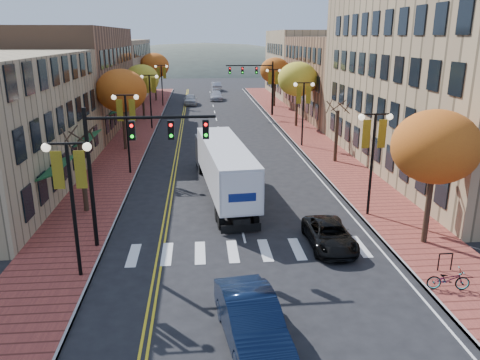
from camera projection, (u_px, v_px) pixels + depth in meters
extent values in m
plane|color=black|center=(252.00, 270.00, 21.05)|extent=(200.00, 200.00, 0.00)
cube|color=brown|center=(137.00, 132.00, 51.20)|extent=(4.00, 85.00, 0.15)
cube|color=brown|center=(299.00, 129.00, 52.72)|extent=(4.00, 85.00, 0.15)
cube|color=brown|center=(65.00, 79.00, 52.26)|extent=(12.00, 24.00, 11.00)
cube|color=#9E8966|center=(107.00, 70.00, 76.28)|extent=(12.00, 26.00, 9.50)
cube|color=#997F5B|center=(470.00, 72.00, 35.62)|extent=(15.00, 28.00, 15.00)
cube|color=brown|center=(356.00, 77.00, 61.10)|extent=(15.00, 24.00, 10.00)
cube|color=#9E8966|center=(316.00, 63.00, 81.89)|extent=(15.00, 20.00, 11.00)
cylinder|color=#382619|center=(83.00, 177.00, 27.24)|extent=(0.28, 0.28, 4.20)
cylinder|color=#382619|center=(124.00, 122.00, 42.37)|extent=(0.28, 0.28, 4.90)
ellipsoid|color=#C26616|center=(121.00, 91.00, 41.52)|extent=(4.48, 4.48, 3.81)
cylinder|color=#382619|center=(143.00, 101.00, 57.65)|extent=(0.28, 0.28, 4.55)
ellipsoid|color=gold|center=(142.00, 79.00, 56.87)|extent=(4.16, 4.16, 3.54)
cylinder|color=#382619|center=(155.00, 84.00, 74.71)|extent=(0.28, 0.28, 5.04)
ellipsoid|color=#C26616|center=(154.00, 66.00, 73.84)|extent=(4.61, 4.61, 3.92)
cylinder|color=#382619|center=(429.00, 199.00, 23.00)|extent=(0.28, 0.28, 4.55)
ellipsoid|color=#C26616|center=(436.00, 147.00, 22.22)|extent=(4.16, 4.16, 3.54)
cylinder|color=#382619|center=(336.00, 136.00, 38.28)|extent=(0.28, 0.28, 4.20)
cylinder|color=#382619|center=(297.00, 105.00, 53.40)|extent=(0.28, 0.28, 4.90)
ellipsoid|color=gold|center=(298.00, 79.00, 52.56)|extent=(4.48, 4.48, 3.81)
cylinder|color=#382619|center=(275.00, 90.00, 68.65)|extent=(0.28, 0.28, 4.76)
ellipsoid|color=#C26616|center=(275.00, 70.00, 67.83)|extent=(4.35, 4.35, 3.70)
cylinder|color=black|center=(74.00, 214.00, 19.53)|extent=(0.16, 0.16, 6.00)
cylinder|color=black|center=(66.00, 144.00, 18.65)|extent=(1.60, 0.10, 0.10)
sphere|color=#FFF2CC|center=(46.00, 148.00, 18.63)|extent=(0.36, 0.36, 0.36)
sphere|color=#FFF2CC|center=(87.00, 147.00, 18.76)|extent=(0.36, 0.36, 0.36)
cube|color=gold|center=(58.00, 170.00, 18.94)|extent=(0.45, 0.03, 1.60)
cube|color=gold|center=(80.00, 170.00, 19.01)|extent=(0.45, 0.03, 1.60)
cylinder|color=black|center=(128.00, 136.00, 34.76)|extent=(0.16, 0.16, 6.00)
cylinder|color=black|center=(125.00, 95.00, 33.88)|extent=(1.60, 0.10, 0.10)
sphere|color=#FFF2CC|center=(114.00, 97.00, 33.85)|extent=(0.36, 0.36, 0.36)
sphere|color=#FFF2CC|center=(136.00, 97.00, 33.99)|extent=(0.36, 0.36, 0.36)
cube|color=gold|center=(120.00, 110.00, 34.16)|extent=(0.45, 0.03, 1.60)
cube|color=gold|center=(132.00, 110.00, 34.24)|extent=(0.45, 0.03, 1.60)
cylinder|color=black|center=(151.00, 103.00, 51.89)|extent=(0.16, 0.16, 6.00)
cylinder|color=black|center=(149.00, 75.00, 51.01)|extent=(1.60, 0.10, 0.10)
sphere|color=#FFF2CC|center=(142.00, 77.00, 50.99)|extent=(0.36, 0.36, 0.36)
sphere|color=#FFF2CC|center=(157.00, 77.00, 51.12)|extent=(0.36, 0.36, 0.36)
cube|color=gold|center=(145.00, 85.00, 51.30)|extent=(0.45, 0.03, 1.60)
cube|color=gold|center=(154.00, 85.00, 51.37)|extent=(0.45, 0.03, 1.60)
cylinder|color=black|center=(162.00, 86.00, 69.03)|extent=(0.16, 0.16, 6.00)
cylinder|color=black|center=(161.00, 65.00, 68.14)|extent=(1.60, 0.10, 0.10)
sphere|color=#FFF2CC|center=(156.00, 66.00, 68.12)|extent=(0.36, 0.36, 0.36)
sphere|color=#FFF2CC|center=(167.00, 66.00, 68.25)|extent=(0.36, 0.36, 0.36)
cube|color=gold|center=(158.00, 73.00, 68.43)|extent=(0.45, 0.03, 1.60)
cube|color=gold|center=(165.00, 73.00, 68.50)|extent=(0.45, 0.03, 1.60)
cylinder|color=black|center=(371.00, 167.00, 26.51)|extent=(0.16, 0.16, 6.00)
cylinder|color=black|center=(376.00, 114.00, 25.62)|extent=(1.60, 0.10, 0.10)
sphere|color=#FFF2CC|center=(362.00, 117.00, 25.60)|extent=(0.36, 0.36, 0.36)
sphere|color=#FFF2CC|center=(390.00, 117.00, 25.73)|extent=(0.36, 0.36, 0.36)
cube|color=gold|center=(366.00, 134.00, 25.91)|extent=(0.45, 0.03, 1.60)
cube|color=gold|center=(382.00, 134.00, 25.98)|extent=(0.45, 0.03, 1.60)
cylinder|color=black|center=(303.00, 115.00, 43.64)|extent=(0.16, 0.16, 6.00)
cylinder|color=black|center=(304.00, 83.00, 42.75)|extent=(1.60, 0.10, 0.10)
sphere|color=#FFF2CC|center=(296.00, 85.00, 42.73)|extent=(0.36, 0.36, 0.36)
sphere|color=#FFF2CC|center=(313.00, 84.00, 42.86)|extent=(0.36, 0.36, 0.36)
cube|color=gold|center=(299.00, 95.00, 43.04)|extent=(0.45, 0.03, 1.60)
cube|color=gold|center=(308.00, 95.00, 43.12)|extent=(0.45, 0.03, 1.60)
cylinder|color=black|center=(273.00, 93.00, 60.77)|extent=(0.16, 0.16, 6.00)
cylinder|color=black|center=(273.00, 69.00, 59.88)|extent=(1.60, 0.10, 0.10)
sphere|color=#FFF2CC|center=(267.00, 71.00, 59.86)|extent=(0.36, 0.36, 0.36)
sphere|color=#FFF2CC|center=(280.00, 71.00, 60.00)|extent=(0.36, 0.36, 0.36)
cube|color=gold|center=(270.00, 78.00, 60.17)|extent=(0.45, 0.03, 1.60)
cube|color=gold|center=(277.00, 78.00, 60.25)|extent=(0.45, 0.03, 1.60)
cylinder|color=black|center=(91.00, 181.00, 22.25)|extent=(0.20, 0.20, 7.00)
cylinder|color=black|center=(151.00, 117.00, 21.62)|extent=(6.00, 0.14, 0.14)
cube|color=black|center=(132.00, 131.00, 21.72)|extent=(0.30, 0.25, 0.90)
sphere|color=#FF0C0C|center=(131.00, 126.00, 21.51)|extent=(0.16, 0.16, 0.16)
cube|color=black|center=(171.00, 130.00, 21.87)|extent=(0.30, 0.25, 0.90)
sphere|color=#FF0C0C|center=(171.00, 125.00, 21.66)|extent=(0.16, 0.16, 0.16)
cube|color=black|center=(206.00, 129.00, 22.01)|extent=(0.30, 0.25, 0.90)
sphere|color=#FF0C0C|center=(206.00, 125.00, 21.80)|extent=(0.16, 0.16, 0.16)
cylinder|color=black|center=(272.00, 89.00, 60.61)|extent=(0.20, 0.20, 7.00)
cylinder|color=black|center=(249.00, 65.00, 59.48)|extent=(6.00, 0.14, 0.14)
cube|color=black|center=(256.00, 70.00, 59.73)|extent=(0.30, 0.25, 0.90)
sphere|color=#FF0C0C|center=(257.00, 68.00, 59.52)|extent=(0.16, 0.16, 0.16)
cube|color=black|center=(242.00, 70.00, 59.58)|extent=(0.30, 0.25, 0.90)
sphere|color=#FF0C0C|center=(243.00, 68.00, 59.37)|extent=(0.16, 0.16, 0.16)
cube|color=black|center=(230.00, 70.00, 59.44)|extent=(0.30, 0.25, 0.90)
sphere|color=#FF0C0C|center=(230.00, 68.00, 59.23)|extent=(0.16, 0.16, 0.16)
cube|color=black|center=(225.00, 188.00, 29.98)|extent=(1.98, 11.80, 0.32)
cube|color=silver|center=(225.00, 164.00, 29.52)|extent=(3.43, 11.93, 2.53)
cube|color=black|center=(211.00, 151.00, 36.57)|extent=(2.50, 2.91, 2.26)
cylinder|color=black|center=(221.00, 221.00, 25.49)|extent=(0.40, 0.93, 0.90)
cylinder|color=black|center=(255.00, 219.00, 25.82)|extent=(0.40, 0.93, 0.90)
cylinder|color=black|center=(218.00, 214.00, 26.51)|extent=(0.40, 0.93, 0.90)
cylinder|color=black|center=(251.00, 212.00, 26.84)|extent=(0.40, 0.93, 0.90)
cylinder|color=black|center=(201.00, 168.00, 35.70)|extent=(0.40, 0.93, 0.90)
cylinder|color=black|center=(226.00, 167.00, 36.02)|extent=(0.40, 0.93, 0.90)
cylinder|color=black|center=(198.00, 161.00, 37.57)|extent=(0.40, 0.93, 0.90)
cylinder|color=black|center=(222.00, 160.00, 37.90)|extent=(0.40, 0.93, 0.90)
imported|color=black|center=(252.00, 321.00, 15.86)|extent=(2.45, 5.32, 1.69)
imported|color=black|center=(330.00, 235.00, 23.27)|extent=(2.10, 4.50, 1.25)
imported|color=silver|center=(190.00, 99.00, 71.53)|extent=(1.97, 4.78, 1.62)
imported|color=#B6B6BE|center=(216.00, 96.00, 76.62)|extent=(2.28, 5.15, 1.47)
imported|color=#A7A8AF|center=(216.00, 86.00, 90.07)|extent=(2.00, 5.07, 1.64)
imported|color=gray|center=(448.00, 279.00, 19.07)|extent=(1.80, 0.84, 0.91)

